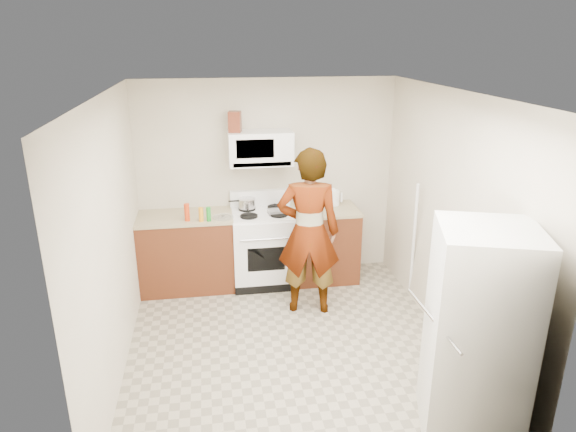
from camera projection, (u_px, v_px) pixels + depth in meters
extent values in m
plane|color=gray|center=(290.00, 345.00, 5.20)|extent=(3.60, 3.60, 0.00)
cube|color=beige|center=(267.00, 180.00, 6.45)|extent=(3.20, 0.02, 2.50)
cube|color=beige|center=(450.00, 221.00, 5.01)|extent=(0.02, 3.60, 2.50)
cube|color=#582A15|center=(187.00, 253.00, 6.28)|extent=(1.12, 0.62, 0.90)
cube|color=tan|center=(184.00, 217.00, 6.13)|extent=(1.14, 0.64, 0.03)
cube|color=#582A15|center=(324.00, 245.00, 6.53)|extent=(0.80, 0.62, 0.90)
cube|color=tan|center=(325.00, 210.00, 6.38)|extent=(0.82, 0.64, 0.03)
cube|color=white|center=(263.00, 249.00, 6.41)|extent=(0.76, 0.65, 0.90)
cube|color=white|center=(263.00, 214.00, 6.25)|extent=(0.76, 0.62, 0.03)
cube|color=white|center=(260.00, 198.00, 6.48)|extent=(0.76, 0.08, 0.20)
cube|color=white|center=(260.00, 148.00, 6.12)|extent=(0.76, 0.38, 0.40)
imported|color=tan|center=(309.00, 232.00, 5.59)|extent=(0.76, 0.57, 1.88)
cube|color=beige|center=(477.00, 335.00, 3.84)|extent=(0.88, 0.88, 1.70)
cylinder|color=white|center=(333.00, 198.00, 6.49)|extent=(0.18, 0.18, 0.19)
cube|color=#5E2616|center=(235.00, 122.00, 5.96)|extent=(0.17, 0.17, 0.24)
cylinder|color=silver|center=(247.00, 203.00, 6.33)|extent=(0.22, 0.22, 0.11)
cube|color=silver|center=(278.00, 212.00, 6.20)|extent=(0.26, 0.18, 0.05)
cylinder|color=red|center=(187.00, 212.00, 5.92)|extent=(0.08, 0.08, 0.21)
cylinder|color=orange|center=(201.00, 214.00, 5.91)|extent=(0.06, 0.06, 0.17)
cylinder|color=#178221|center=(209.00, 214.00, 5.92)|extent=(0.07, 0.07, 0.17)
cylinder|color=white|center=(223.00, 217.00, 6.05)|extent=(0.30, 0.30, 0.01)
cylinder|color=white|center=(414.00, 242.00, 5.87)|extent=(0.17, 0.30, 1.45)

